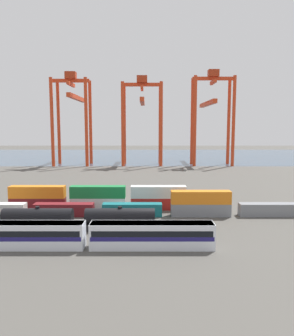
{
  "coord_description": "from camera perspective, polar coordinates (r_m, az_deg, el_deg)",
  "views": [
    {
      "loc": [
        5.94,
        -69.35,
        18.24
      ],
      "look_at": [
        5.54,
        26.74,
        6.29
      ],
      "focal_mm": 35.94,
      "sensor_mm": 36.0,
      "label": 1
    }
  ],
  "objects": [
    {
      "name": "shipping_container_13",
      "position": [
        74.9,
        -8.1,
        -4.02
      ],
      "size": [
        12.1,
        2.44,
        2.6
      ],
      "primitive_type": "cube",
      "color": "#197538",
      "rests_on": "shipping_container_12"
    },
    {
      "name": "freight_tank_row",
      "position": [
        63.13,
        -17.77,
        -8.19
      ],
      "size": [
        41.37,
        2.76,
        4.22
      ],
      "color": "#232326",
      "rests_on": "ground_plane"
    },
    {
      "name": "shipping_container_2",
      "position": [
        71.26,
        -13.65,
        -6.87
      ],
      "size": [
        12.1,
        2.44,
        2.6
      ],
      "primitive_type": "cube",
      "color": "maroon",
      "rests_on": "ground_plane"
    },
    {
      "name": "gantry_crane_west",
      "position": [
        165.94,
        -12.2,
        9.87
      ],
      "size": [
        17.08,
        38.6,
        43.15
      ],
      "color": "red",
      "rests_on": "ground_plane"
    },
    {
      "name": "harbour_water",
      "position": [
        208.66,
        -1.4,
        2.08
      ],
      "size": [
        400.0,
        110.0,
        0.01
      ],
      "primitive_type": "cube",
      "color": "#384C60",
      "rests_on": "ground_plane"
    },
    {
      "name": "shipping_container_5",
      "position": [
        69.49,
        9.34,
        -4.91
      ],
      "size": [
        12.1,
        2.44,
        2.6
      ],
      "primitive_type": "cube",
      "color": "orange",
      "rests_on": "shipping_container_4"
    },
    {
      "name": "shipping_container_4",
      "position": [
        70.07,
        9.3,
        -6.99
      ],
      "size": [
        12.1,
        2.44,
        2.6
      ],
      "primitive_type": "cube",
      "color": "slate",
      "rests_on": "ground_plane"
    },
    {
      "name": "gantry_crane_central",
      "position": [
        161.62,
        -0.59,
        9.67
      ],
      "size": [
        18.99,
        34.65,
        41.38
      ],
      "color": "red",
      "rests_on": "ground_plane"
    },
    {
      "name": "ground_plane",
      "position": [
        111.02,
        -2.84,
        -2.37
      ],
      "size": [
        420.0,
        420.0,
        0.0
      ],
      "primitive_type": "plane",
      "color": "#4C4944"
    },
    {
      "name": "shipping_container_12",
      "position": [
        75.44,
        -8.06,
        -5.96
      ],
      "size": [
        12.1,
        2.44,
        2.6
      ],
      "primitive_type": "cube",
      "color": "silver",
      "rests_on": "ground_plane"
    },
    {
      "name": "shipping_container_3",
      "position": [
        69.27,
        -2.28,
        -7.07
      ],
      "size": [
        12.1,
        2.44,
        2.6
      ],
      "primitive_type": "cube",
      "color": "#146066",
      "rests_on": "ground_plane"
    },
    {
      "name": "gantry_crane_east",
      "position": [
        165.12,
        11.08,
        9.82
      ],
      "size": [
        19.22,
        38.78,
        44.11
      ],
      "color": "red",
      "rests_on": "ground_plane"
    },
    {
      "name": "shipping_container_10",
      "position": [
        78.47,
        -17.79,
        -5.72
      ],
      "size": [
        12.1,
        2.44,
        2.6
      ],
      "primitive_type": "cube",
      "color": "maroon",
      "rests_on": "ground_plane"
    },
    {
      "name": "shipping_container_6",
      "position": [
        73.56,
        20.18,
        -6.67
      ],
      "size": [
        12.1,
        2.44,
        2.6
      ],
      "primitive_type": "cube",
      "color": "slate",
      "rests_on": "ground_plane"
    },
    {
      "name": "passenger_train",
      "position": [
        52.2,
        -9.86,
        -10.98
      ],
      "size": [
        38.02,
        3.14,
        3.9
      ],
      "color": "silver",
      "rests_on": "ground_plane"
    },
    {
      "name": "shipping_container_15",
      "position": [
        74.15,
        2.18,
        -4.06
      ],
      "size": [
        12.1,
        2.44,
        2.6
      ],
      "primitive_type": "cube",
      "color": "silver",
      "rests_on": "shipping_container_14"
    },
    {
      "name": "shipping_container_14",
      "position": [
        74.7,
        2.17,
        -6.02
      ],
      "size": [
        12.1,
        2.44,
        2.6
      ],
      "primitive_type": "cube",
      "color": "#AD211C",
      "rests_on": "ground_plane"
    },
    {
      "name": "shipping_container_11",
      "position": [
        77.95,
        -17.86,
        -3.86
      ],
      "size": [
        12.1,
        2.44,
        2.6
      ],
      "primitive_type": "cube",
      "color": "orange",
      "rests_on": "shipping_container_10"
    }
  ]
}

